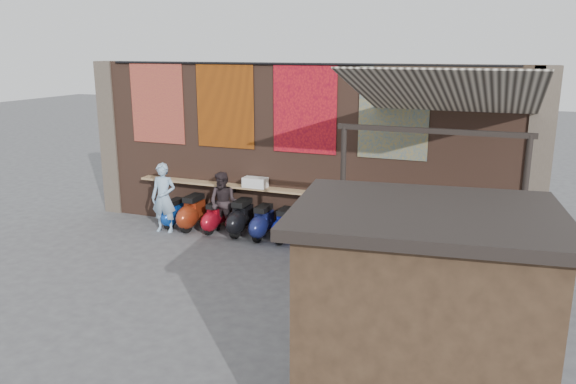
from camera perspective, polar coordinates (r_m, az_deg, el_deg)
The scene contains 34 objects.
ground at distance 11.31m, azimuth -4.19°, elevation -8.07°, with size 70.00×70.00×0.00m, color #474749.
brick_wall at distance 13.14m, azimuth 0.75°, elevation 4.24°, with size 10.00×0.40×4.00m, color brown.
pier_left at distance 15.73m, azimuth -17.33°, elevation 5.27°, with size 0.50×0.50×4.00m, color #4C4238.
pier_right at distance 12.33m, azimuth 23.99°, elevation 2.33°, with size 0.50×0.50×4.00m, color #4C4238.
eating_counter at distance 12.99m, azimuth 0.16°, elevation 0.07°, with size 8.00×0.32×0.05m, color #9E7A51.
shelf_box at distance 13.26m, azimuth -3.36°, elevation 0.97°, with size 0.57×0.30×0.24m, color white.
tapestry_redgold at distance 14.48m, azimuth -13.15°, elevation 8.81°, with size 1.50×0.02×2.00m, color maroon.
tapestry_sun at distance 13.50m, azimuth -6.41°, elevation 8.71°, with size 1.50×0.02×2.00m, color #D3590C.
tapestry_orange at distance 12.70m, azimuth 1.69°, elevation 8.44°, with size 1.50×0.02×2.00m, color red.
tapestry_multi at distance 12.17m, azimuth 10.67°, elevation 7.95°, with size 1.50×0.02×2.00m, color #214F7C.
hang_rail at distance 12.73m, azimuth 0.41°, elevation 12.88°, with size 0.06×0.06×9.50m, color black.
scooter_stool_0 at distance 14.20m, azimuth -11.49°, elevation -2.15°, with size 0.33×0.73×0.69m, color #0D3A98, non-canonical shape.
scooter_stool_1 at distance 13.89m, azimuth -9.71°, elevation -2.10°, with size 0.40×0.88×0.84m, color maroon, non-canonical shape.
scooter_stool_2 at distance 13.65m, azimuth -7.54°, elevation -2.61°, with size 0.33×0.74×0.71m, color maroon, non-canonical shape.
scooter_stool_3 at distance 13.35m, azimuth -4.84°, elevation -2.63°, with size 0.40×0.88×0.84m, color black, non-canonical shape.
scooter_stool_4 at distance 13.05m, azimuth -2.64°, elevation -3.13°, with size 0.37×0.82×0.78m, color #131948, non-canonical shape.
scooter_stool_5 at distance 12.88m, azimuth -0.39°, elevation -3.41°, with size 0.36×0.79×0.75m, color navy, non-canonical shape.
scooter_stool_6 at distance 12.67m, azimuth 2.15°, elevation -3.72°, with size 0.36×0.80×0.76m, color navy, non-canonical shape.
scooter_stool_7 at distance 12.47m, azimuth 4.94°, elevation -3.96°, with size 0.38×0.85×0.80m, color #0B521E, non-canonical shape.
scooter_stool_8 at distance 12.36m, azimuth 7.65°, elevation -4.36°, with size 0.35×0.78×0.74m, color #0F4E11, non-canonical shape.
diner_left at distance 13.76m, azimuth -12.51°, elevation -0.58°, with size 0.61×0.40×1.68m, color #8EB0CF.
diner_right at distance 13.43m, azimuth -6.58°, elevation -1.11°, with size 0.73×0.57×1.49m, color #2A2023.
shopper_navy at distance 10.63m, azimuth 13.30°, elevation -5.06°, with size 0.99×0.41×1.68m, color black.
shopper_grey at distance 9.71m, azimuth 22.10°, elevation -7.57°, with size 1.11×0.64×1.71m, color #545558.
shopper_tan at distance 10.95m, azimuth 9.16°, elevation -4.61°, with size 0.76×0.50×1.56m, color #9A7862.
market_stall at distance 6.38m, azimuth 13.16°, elevation -14.08°, with size 2.42×1.81×2.62m, color black.
stall_roof at distance 5.86m, azimuth 13.91°, elevation -2.20°, with size 2.71×2.08×0.12m, color black.
stall_sign at distance 6.99m, azimuth 13.60°, elevation -6.20°, with size 1.20×0.04×0.50m, color gold.
stall_shelf at distance 7.37m, azimuth 13.16°, elevation -13.08°, with size 2.01×0.10×0.06m, color #473321.
awning_canvas at distance 10.38m, azimuth 15.69°, elevation 9.66°, with size 3.20×3.40×0.03m, color beige.
awning_ledger at distance 11.94m, azimuth 16.68°, elevation 12.06°, with size 3.30×0.08×0.12m, color #33261C.
awning_header at distance 8.95m, azimuth 14.44°, elevation 6.03°, with size 3.00×0.08×0.08m, color black.
awning_post_left at distance 9.55m, azimuth 5.51°, elevation -2.49°, with size 0.09×0.09×3.10m, color black.
awning_post_right at distance 9.23m, azimuth 22.50°, elevation -4.16°, with size 0.09×0.09×3.10m, color black.
Camera 1 is at (4.58, -9.40, 4.30)m, focal length 35.00 mm.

